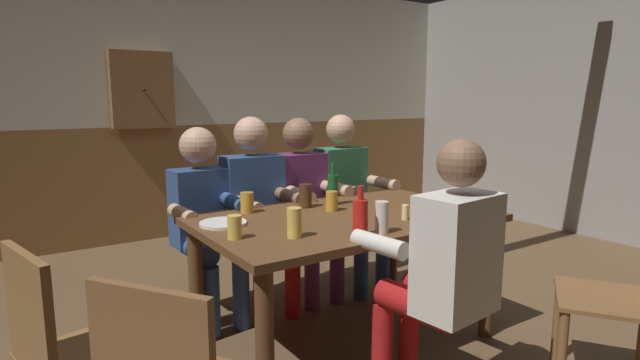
{
  "coord_description": "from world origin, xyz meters",
  "views": [
    {
      "loc": [
        -1.6,
        -2.34,
        1.37
      ],
      "look_at": [
        0.0,
        0.08,
        0.89
      ],
      "focal_mm": 28.19,
      "sensor_mm": 36.0,
      "label": 1
    }
  ],
  "objects_px": {
    "person_0": "(206,215)",
    "plate_1": "(223,223)",
    "table_candle": "(405,212)",
    "pint_glass_0": "(247,203)",
    "pint_glass_1": "(382,217)",
    "wall_dart_cabinet": "(142,90)",
    "pint_glass_5": "(294,223)",
    "dining_table": "(345,233)",
    "person_1": "(257,204)",
    "chair_empty_near_right": "(72,356)",
    "pint_glass_2": "(332,201)",
    "bottle_0": "(333,189)",
    "person_2": "(304,199)",
    "pint_glass_4": "(235,227)",
    "chair_empty_near_left": "(629,296)",
    "person_3": "(347,194)",
    "plate_0": "(436,215)",
    "bottle_1": "(360,217)",
    "pint_glass_3": "(305,196)",
    "person_4": "(442,263)"
  },
  "relations": [
    {
      "from": "person_0",
      "to": "plate_1",
      "type": "distance_m",
      "value": 0.56
    },
    {
      "from": "table_candle",
      "to": "pint_glass_0",
      "type": "relative_size",
      "value": 0.69
    },
    {
      "from": "pint_glass_1",
      "to": "wall_dart_cabinet",
      "type": "distance_m",
      "value": 3.12
    },
    {
      "from": "pint_glass_5",
      "to": "dining_table",
      "type": "bearing_deg",
      "value": 26.46
    },
    {
      "from": "person_1",
      "to": "chair_empty_near_right",
      "type": "relative_size",
      "value": 1.42
    },
    {
      "from": "chair_empty_near_right",
      "to": "pint_glass_0",
      "type": "relative_size",
      "value": 7.56
    },
    {
      "from": "pint_glass_2",
      "to": "bottle_0",
      "type": "bearing_deg",
      "value": 53.35
    },
    {
      "from": "person_1",
      "to": "chair_empty_near_right",
      "type": "distance_m",
      "value": 1.64
    },
    {
      "from": "chair_empty_near_right",
      "to": "person_2",
      "type": "bearing_deg",
      "value": 110.21
    },
    {
      "from": "pint_glass_4",
      "to": "wall_dart_cabinet",
      "type": "distance_m",
      "value": 2.84
    },
    {
      "from": "pint_glass_0",
      "to": "chair_empty_near_left",
      "type": "bearing_deg",
      "value": -51.43
    },
    {
      "from": "person_2",
      "to": "wall_dart_cabinet",
      "type": "xyz_separation_m",
      "value": [
        -0.56,
        1.93,
        0.76
      ]
    },
    {
      "from": "pint_glass_4",
      "to": "chair_empty_near_right",
      "type": "bearing_deg",
      "value": -162.68
    },
    {
      "from": "person_3",
      "to": "chair_empty_near_right",
      "type": "bearing_deg",
      "value": 26.95
    },
    {
      "from": "plate_0",
      "to": "pint_glass_4",
      "type": "height_order",
      "value": "pint_glass_4"
    },
    {
      "from": "bottle_1",
      "to": "pint_glass_3",
      "type": "height_order",
      "value": "bottle_1"
    },
    {
      "from": "person_0",
      "to": "wall_dart_cabinet",
      "type": "xyz_separation_m",
      "value": [
        0.16,
        1.94,
        0.78
      ]
    },
    {
      "from": "chair_empty_near_right",
      "to": "bottle_1",
      "type": "distance_m",
      "value": 1.28
    },
    {
      "from": "person_2",
      "to": "pint_glass_5",
      "type": "bearing_deg",
      "value": 55.78
    },
    {
      "from": "chair_empty_near_right",
      "to": "chair_empty_near_left",
      "type": "distance_m",
      "value": 2.34
    },
    {
      "from": "person_1",
      "to": "bottle_1",
      "type": "xyz_separation_m",
      "value": [
        -0.02,
        -1.1,
        0.13
      ]
    },
    {
      "from": "dining_table",
      "to": "bottle_1",
      "type": "xyz_separation_m",
      "value": [
        -0.2,
        -0.38,
        0.19
      ]
    },
    {
      "from": "chair_empty_near_right",
      "to": "pint_glass_5",
      "type": "height_order",
      "value": "chair_empty_near_right"
    },
    {
      "from": "person_2",
      "to": "pint_glass_4",
      "type": "relative_size",
      "value": 11.22
    },
    {
      "from": "pint_glass_4",
      "to": "pint_glass_3",
      "type": "bearing_deg",
      "value": 32.07
    },
    {
      "from": "plate_1",
      "to": "bottle_1",
      "type": "height_order",
      "value": "bottle_1"
    },
    {
      "from": "person_3",
      "to": "person_4",
      "type": "xyz_separation_m",
      "value": [
        -0.55,
        -1.43,
        -0.02
      ]
    },
    {
      "from": "chair_empty_near_right",
      "to": "table_candle",
      "type": "xyz_separation_m",
      "value": [
        1.63,
        0.07,
        0.29
      ]
    },
    {
      "from": "pint_glass_1",
      "to": "pint_glass_5",
      "type": "distance_m",
      "value": 0.42
    },
    {
      "from": "table_candle",
      "to": "pint_glass_2",
      "type": "distance_m",
      "value": 0.44
    },
    {
      "from": "person_4",
      "to": "person_3",
      "type": "bearing_deg",
      "value": 62.49
    },
    {
      "from": "pint_glass_3",
      "to": "pint_glass_5",
      "type": "distance_m",
      "value": 0.65
    },
    {
      "from": "person_1",
      "to": "person_4",
      "type": "height_order",
      "value": "person_1"
    },
    {
      "from": "person_1",
      "to": "plate_1",
      "type": "height_order",
      "value": "person_1"
    },
    {
      "from": "person_0",
      "to": "pint_glass_3",
      "type": "xyz_separation_m",
      "value": [
        0.46,
        -0.42,
        0.14
      ]
    },
    {
      "from": "person_3",
      "to": "plate_1",
      "type": "relative_size",
      "value": 5.22
    },
    {
      "from": "bottle_0",
      "to": "pint_glass_4",
      "type": "height_order",
      "value": "bottle_0"
    },
    {
      "from": "dining_table",
      "to": "plate_0",
      "type": "bearing_deg",
      "value": -35.65
    },
    {
      "from": "chair_empty_near_right",
      "to": "bottle_0",
      "type": "relative_size",
      "value": 3.49
    },
    {
      "from": "chair_empty_near_right",
      "to": "pint_glass_4",
      "type": "bearing_deg",
      "value": 94.51
    },
    {
      "from": "person_4",
      "to": "pint_glass_5",
      "type": "xyz_separation_m",
      "value": [
        -0.45,
        0.49,
        0.14
      ]
    },
    {
      "from": "person_4",
      "to": "pint_glass_5",
      "type": "distance_m",
      "value": 0.68
    },
    {
      "from": "pint_glass_1",
      "to": "pint_glass_5",
      "type": "height_order",
      "value": "pint_glass_1"
    },
    {
      "from": "person_1",
      "to": "pint_glass_5",
      "type": "height_order",
      "value": "person_1"
    },
    {
      "from": "pint_glass_0",
      "to": "pint_glass_5",
      "type": "xyz_separation_m",
      "value": [
        -0.04,
        -0.58,
        0.01
      ]
    },
    {
      "from": "table_candle",
      "to": "plate_1",
      "type": "distance_m",
      "value": 0.95
    },
    {
      "from": "person_2",
      "to": "table_candle",
      "type": "distance_m",
      "value": 0.98
    },
    {
      "from": "person_4",
      "to": "pint_glass_2",
      "type": "distance_m",
      "value": 0.86
    },
    {
      "from": "person_1",
      "to": "pint_glass_0",
      "type": "distance_m",
      "value": 0.45
    },
    {
      "from": "bottle_0",
      "to": "wall_dart_cabinet",
      "type": "bearing_deg",
      "value": 101.4
    }
  ]
}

